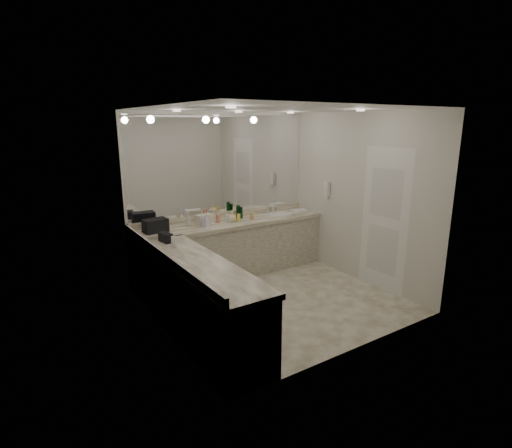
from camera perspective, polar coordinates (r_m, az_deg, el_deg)
floor at (r=5.74m, az=2.70°, el=-10.79°), size 3.20×3.20×0.00m
ceiling at (r=5.21m, az=3.04°, el=16.13°), size 3.20×3.20×0.00m
wall_back at (r=6.57m, az=-4.83°, el=4.31°), size 3.20×0.02×2.60m
wall_left at (r=4.60m, az=-13.54°, el=-0.35°), size 0.02×3.00×2.60m
wall_right at (r=6.38m, az=14.62°, el=3.60°), size 0.02×3.00×2.60m
vanity_back_base at (r=6.53m, az=-3.42°, el=-3.69°), size 3.20×0.60×0.84m
vanity_back_top at (r=6.40m, az=-3.43°, el=0.13°), size 3.20×0.64×0.06m
vanity_left_base at (r=4.73m, az=-8.18°, el=-10.99°), size 0.60×2.40×0.84m
vanity_left_top at (r=4.56m, az=-8.26°, el=-5.85°), size 0.64×2.42×0.06m
backsplash_back at (r=6.63m, az=-4.69°, el=1.31°), size 3.20×0.04×0.10m
backsplash_left at (r=4.70m, az=-13.07°, el=-4.45°), size 0.04×3.00×0.10m
mirror_back at (r=6.50m, az=-4.87°, el=8.43°), size 3.12×0.01×1.55m
mirror_left at (r=4.51m, az=-13.75°, el=5.53°), size 0.01×2.92×1.55m
sink at (r=6.90m, az=3.39°, el=1.39°), size 0.44×0.44×0.03m
faucet at (r=7.05m, az=2.39°, el=2.30°), size 0.24×0.16×0.14m
wall_phone at (r=6.82m, az=10.06°, el=4.93°), size 0.06×0.10×0.24m
door at (r=6.10m, az=17.84°, el=0.50°), size 0.02×0.82×2.10m
black_toiletry_bag at (r=5.90m, az=-14.18°, el=-0.25°), size 0.35×0.24×0.19m
black_bag_spill at (r=5.40m, az=-12.79°, el=-1.87°), size 0.13×0.24×0.12m
cream_cosmetic_case at (r=6.25m, az=-7.37°, el=0.67°), size 0.27×0.18×0.15m
hand_towel at (r=7.11m, az=6.20°, el=1.91°), size 0.28×0.22×0.04m
lotion_left at (r=5.14m, az=-11.68°, el=-2.51°), size 0.06×0.06×0.14m
soap_bottle_a at (r=6.15m, az=-9.64°, el=0.62°), size 0.09×0.09×0.20m
soap_bottle_b at (r=6.06m, az=-7.19°, el=0.48°), size 0.11×0.12×0.19m
soap_bottle_c at (r=6.34m, az=-3.43°, el=1.07°), size 0.17×0.17×0.17m
green_bottle_0 at (r=6.57m, az=-2.57°, el=1.76°), size 0.06×0.06×0.22m
green_bottle_1 at (r=6.62m, az=-2.49°, el=1.72°), size 0.07×0.07×0.19m
green_bottle_2 at (r=6.60m, az=-2.21°, el=1.65°), size 0.07×0.07×0.18m
amenity_bottle_0 at (r=6.44m, az=-4.12°, el=0.90°), size 0.06×0.06×0.09m
amenity_bottle_1 at (r=6.53m, az=-0.50°, el=1.22°), size 0.04×0.04×0.11m
amenity_bottle_2 at (r=6.00m, az=-14.40°, el=-0.40°), size 0.05×0.05×0.11m
amenity_bottle_3 at (r=5.93m, az=-13.32°, el=-0.47°), size 0.05×0.05×0.12m
amenity_bottle_4 at (r=6.49m, az=-0.68°, el=0.97°), size 0.04×0.04×0.07m
amenity_bottle_5 at (r=6.37m, az=-2.49°, el=0.91°), size 0.05×0.05×0.12m
amenity_bottle_6 at (r=6.31m, az=-3.85°, el=0.56°), size 0.06×0.06×0.08m
amenity_bottle_7 at (r=6.33m, az=-5.43°, el=0.80°), size 0.07×0.07×0.12m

